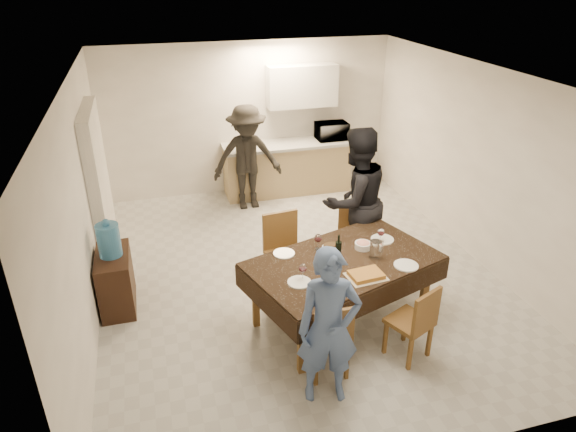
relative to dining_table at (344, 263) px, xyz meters
name	(u,v)px	position (x,y,z in m)	size (l,w,h in m)	color
floor	(298,273)	(-0.20, 1.08, -0.76)	(5.00, 6.00, 0.02)	#B9B9B3
ceiling	(299,76)	(-0.20, 1.08, 1.84)	(5.00, 6.00, 0.02)	white
wall_back	(249,119)	(-0.20, 4.08, 0.54)	(5.00, 0.02, 2.60)	white
wall_front	(417,338)	(-0.20, -1.92, 0.54)	(5.00, 0.02, 2.60)	white
wall_left	(83,207)	(-2.70, 1.08, 0.54)	(0.02, 6.00, 2.60)	white
wall_right	(476,164)	(2.30, 1.08, 0.54)	(0.02, 6.00, 2.60)	white
stub_partition	(99,186)	(-2.62, 2.28, 0.29)	(0.15, 1.40, 2.10)	silver
kitchen_base_cabinet	(287,169)	(0.40, 3.76, -0.33)	(2.20, 0.60, 0.86)	tan
kitchen_worktop	(287,144)	(0.40, 3.76, 0.12)	(2.24, 0.64, 0.05)	#AEAEA9
upper_cabinet	(302,86)	(0.70, 3.90, 1.09)	(1.20, 0.34, 0.70)	silver
dining_table	(344,263)	(0.00, 0.00, 0.00)	(2.32, 1.77, 0.80)	black
chair_near_left	(330,334)	(-0.45, -0.83, -0.23)	(0.40, 0.40, 0.47)	brown
chair_near_right	(415,318)	(0.45, -0.83, -0.23)	(0.52, 0.54, 0.47)	brown
chair_far_left	(288,251)	(-0.45, 0.66, -0.15)	(0.50, 0.50, 0.54)	brown
chair_far_right	(358,242)	(0.45, 0.66, -0.16)	(0.58, 0.60, 0.53)	brown
console	(116,281)	(-2.48, 0.97, -0.41)	(0.38, 0.76, 0.70)	black
water_jug	(109,240)	(-2.48, 0.97, 0.14)	(0.26, 0.26, 0.39)	#408BC4
wine_bottle	(338,247)	(-0.05, 0.05, 0.18)	(0.07, 0.07, 0.29)	black
water_pitcher	(376,250)	(0.35, -0.05, 0.14)	(0.13, 0.13, 0.21)	white
savoury_tart	(366,275)	(0.10, -0.38, 0.06)	(0.40, 0.30, 0.05)	#C18238
salad_bowl	(363,246)	(0.30, 0.18, 0.07)	(0.19, 0.19, 0.07)	white
mushroom_dish	(331,247)	(-0.05, 0.28, 0.05)	(0.19, 0.19, 0.03)	white
wine_glass_a	(303,272)	(-0.55, -0.25, 0.13)	(0.08, 0.08, 0.19)	white
wine_glass_b	(381,236)	(0.55, 0.25, 0.13)	(0.08, 0.08, 0.18)	white
wine_glass_c	(318,242)	(-0.20, 0.30, 0.13)	(0.09, 0.09, 0.19)	white
plate_near_left	(299,282)	(-0.60, -0.30, 0.04)	(0.25, 0.25, 0.01)	white
plate_near_right	(406,265)	(0.60, -0.30, 0.04)	(0.27, 0.27, 0.02)	white
plate_far_left	(284,253)	(-0.60, 0.30, 0.04)	(0.24, 0.24, 0.01)	white
plate_far_right	(382,239)	(0.60, 0.30, 0.04)	(0.27, 0.27, 0.02)	white
microwave	(332,131)	(1.22, 3.76, 0.30)	(0.55, 0.37, 0.30)	silver
person_near	(329,328)	(-0.55, -1.05, 0.03)	(0.58, 0.38, 1.58)	#4C6597
person_far	(355,201)	(0.55, 1.05, 0.21)	(0.95, 0.74, 1.95)	black
person_kitchen	(247,158)	(-0.40, 3.31, 0.11)	(1.13, 0.65, 1.75)	black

